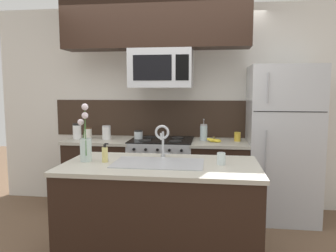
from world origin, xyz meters
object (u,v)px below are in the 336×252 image
at_px(stove_range, 162,176).
at_px(storage_jar_tall, 77,131).
at_px(sink_faucet, 162,137).
at_px(storage_jar_short, 106,133).
at_px(refrigerator, 281,143).
at_px(dish_soap_bottle, 105,154).
at_px(microwave, 161,69).
at_px(french_press, 204,132).
at_px(drinking_glass, 221,159).
at_px(flower_vase, 86,145).
at_px(coffee_tin, 237,137).
at_px(banana_bunch, 214,140).
at_px(storage_jar_squat, 138,135).
at_px(storage_jar_medium, 88,133).

bearing_deg(stove_range, storage_jar_tall, -177.96).
bearing_deg(sink_faucet, storage_jar_short, 130.40).
xyz_separation_m(refrigerator, dish_soap_bottle, (-1.73, -1.28, 0.08)).
xyz_separation_m(microwave, french_press, (0.51, 0.08, -0.77)).
bearing_deg(french_press, sink_faucet, -107.61).
height_order(drinking_glass, flower_vase, flower_vase).
relative_size(stove_range, coffee_tin, 8.45).
bearing_deg(storage_jar_short, storage_jar_tall, -177.23).
xyz_separation_m(storage_jar_short, french_press, (1.21, 0.08, 0.01)).
distance_m(stove_range, banana_bunch, 0.79).
distance_m(microwave, refrigerator, 1.67).
relative_size(banana_bunch, flower_vase, 0.37).
bearing_deg(flower_vase, stove_range, 69.25).
bearing_deg(banana_bunch, refrigerator, 5.90).
relative_size(french_press, drinking_glass, 2.65).
height_order(storage_jar_tall, sink_faucet, sink_faucet).
bearing_deg(flower_vase, storage_jar_squat, 81.81).
relative_size(refrigerator, storage_jar_medium, 12.85).
bearing_deg(storage_jar_tall, coffee_tin, 2.54).
xyz_separation_m(stove_range, french_press, (0.51, 0.06, 0.55)).
bearing_deg(storage_jar_squat, coffee_tin, 2.24).
distance_m(stove_range, storage_jar_medium, 1.08).
bearing_deg(storage_jar_squat, storage_jar_tall, -177.00).
bearing_deg(coffee_tin, storage_jar_tall, -177.46).
bearing_deg(storage_jar_squat, storage_jar_short, -176.78).
xyz_separation_m(storage_jar_medium, drinking_glass, (1.64, -1.23, -0.02)).
relative_size(storage_jar_short, storage_jar_squat, 1.50).
bearing_deg(banana_bunch, dish_soap_bottle, -128.21).
height_order(refrigerator, french_press, refrigerator).
distance_m(refrigerator, drinking_glass, 1.44).
bearing_deg(coffee_tin, french_press, 178.59).
bearing_deg(sink_faucet, drinking_glass, -19.68).
distance_m(french_press, drinking_glass, 1.29).
relative_size(french_press, flower_vase, 0.53).
distance_m(microwave, storage_jar_short, 1.05).
height_order(refrigerator, sink_faucet, refrigerator).
bearing_deg(stove_range, storage_jar_medium, 179.12).
distance_m(storage_jar_medium, storage_jar_short, 0.26).
height_order(refrigerator, storage_jar_short, refrigerator).
bearing_deg(microwave, storage_jar_squat, 175.43).
distance_m(drinking_glass, flower_vase, 1.17).
bearing_deg(storage_jar_squat, dish_soap_bottle, -90.38).
bearing_deg(dish_soap_bottle, storage_jar_short, 107.65).
distance_m(dish_soap_bottle, flower_vase, 0.19).
height_order(storage_jar_squat, coffee_tin, storage_jar_squat).
xyz_separation_m(stove_range, drinking_glass, (0.69, -1.22, 0.50)).
relative_size(storage_jar_short, sink_faucet, 0.56).
bearing_deg(storage_jar_tall, storage_jar_squat, 3.00).
height_order(storage_jar_squat, flower_vase, flower_vase).
height_order(storage_jar_short, storage_jar_squat, storage_jar_short).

